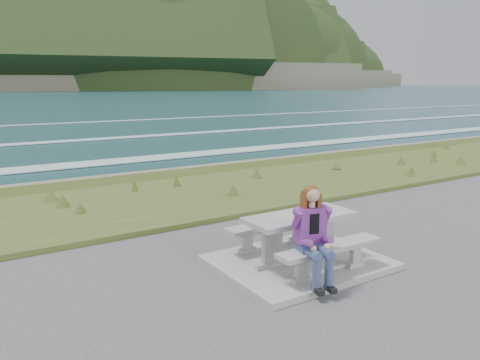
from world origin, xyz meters
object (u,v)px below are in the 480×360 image
(bench_landward, at_px, (330,252))
(bench_seaward, at_px, (273,228))
(seated_woman, at_px, (315,249))
(picnic_table, at_px, (300,225))

(bench_landward, relative_size, bench_seaward, 1.00)
(bench_landward, bearing_deg, bench_seaward, 90.00)
(bench_landward, height_order, seated_woman, seated_woman)
(picnic_table, relative_size, bench_seaward, 1.00)
(bench_landward, xyz_separation_m, bench_seaward, (0.00, 1.40, 0.00))
(bench_landward, height_order, bench_seaward, same)
(picnic_table, bearing_deg, bench_landward, -90.00)
(bench_landward, bearing_deg, picnic_table, 90.00)
(picnic_table, bearing_deg, seated_woman, -116.39)
(picnic_table, distance_m, seated_woman, 0.93)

